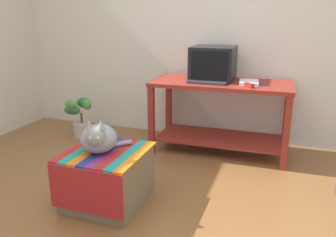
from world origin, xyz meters
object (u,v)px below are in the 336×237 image
(potted_plant, at_px, (80,119))
(stapler, at_px, (249,85))
(desk, at_px, (221,104))
(book, at_px, (249,82))
(tv_monitor, at_px, (213,64))
(ottoman_with_blanket, at_px, (107,177))
(keyboard, at_px, (207,82))
(cat, at_px, (99,138))

(potted_plant, bearing_deg, stapler, -2.49)
(desk, height_order, potted_plant, desk)
(book, height_order, potted_plant, book)
(tv_monitor, bearing_deg, ottoman_with_blanket, -110.29)
(keyboard, distance_m, potted_plant, 1.66)
(keyboard, bearing_deg, cat, -112.41)
(book, relative_size, cat, 0.62)
(desk, distance_m, book, 0.39)
(desk, distance_m, ottoman_with_blanket, 1.55)
(keyboard, xyz_separation_m, ottoman_with_blanket, (-0.50, -1.23, -0.56))
(desk, xyz_separation_m, keyboard, (-0.12, -0.15, 0.26))
(cat, xyz_separation_m, stapler, (0.96, 1.21, 0.24))
(desk, relative_size, tv_monitor, 3.17)
(desk, distance_m, stapler, 0.46)
(tv_monitor, bearing_deg, potted_plant, -173.88)
(book, bearing_deg, potted_plant, 175.51)
(desk, height_order, cat, desk)
(potted_plant, bearing_deg, desk, 4.18)
(stapler, bearing_deg, desk, 102.32)
(stapler, bearing_deg, keyboard, 129.40)
(ottoman_with_blanket, relative_size, stapler, 5.74)
(ottoman_with_blanket, relative_size, potted_plant, 1.26)
(tv_monitor, relative_size, keyboard, 1.15)
(keyboard, relative_size, cat, 0.95)
(potted_plant, bearing_deg, tv_monitor, 7.30)
(ottoman_with_blanket, height_order, cat, cat)
(book, bearing_deg, stapler, -89.31)
(stapler, bearing_deg, ottoman_with_blanket, -171.48)
(desk, bearing_deg, potted_plant, -177.01)
(desk, distance_m, potted_plant, 1.72)
(desk, xyz_separation_m, tv_monitor, (-0.11, 0.08, 0.42))
(ottoman_with_blanket, height_order, potted_plant, potted_plant)
(desk, bearing_deg, ottoman_with_blanket, -115.35)
(book, xyz_separation_m, potted_plant, (-1.97, -0.08, -0.56))
(keyboard, height_order, book, book)
(keyboard, height_order, ottoman_with_blanket, keyboard)
(potted_plant, distance_m, stapler, 2.07)
(cat, bearing_deg, book, 34.53)
(keyboard, relative_size, ottoman_with_blanket, 0.63)
(cat, distance_m, stapler, 1.56)
(tv_monitor, height_order, potted_plant, tv_monitor)
(tv_monitor, relative_size, stapler, 4.17)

